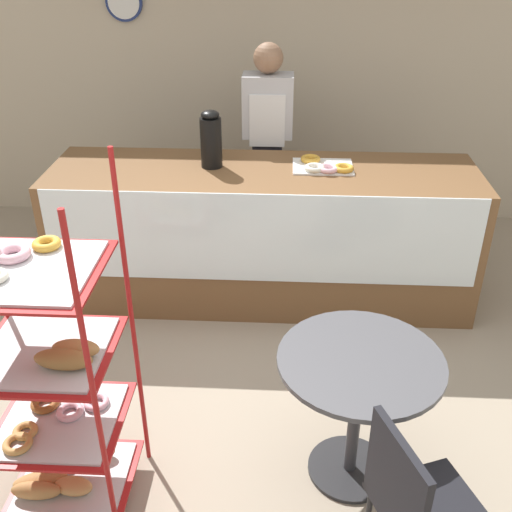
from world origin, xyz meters
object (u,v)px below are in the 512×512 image
(person_worker, at_px, (267,146))
(donut_tray_counter, at_px, (324,166))
(cafe_chair, at_px, (414,503))
(coffee_carafe, at_px, (211,140))
(pastry_rack, at_px, (54,397))
(cafe_table, at_px, (358,388))

(person_worker, bearing_deg, donut_tray_counter, -54.20)
(person_worker, xyz_separation_m, cafe_chair, (0.64, -2.80, -0.37))
(person_worker, distance_m, coffee_carafe, 0.67)
(donut_tray_counter, bearing_deg, coffee_carafe, 179.17)
(cafe_chair, relative_size, donut_tray_counter, 2.22)
(pastry_rack, height_order, coffee_carafe, pastry_rack)
(cafe_table, xyz_separation_m, coffee_carafe, (-0.85, 1.66, 0.60))
(pastry_rack, bearing_deg, cafe_chair, -14.22)
(coffee_carafe, bearing_deg, donut_tray_counter, -0.83)
(coffee_carafe, bearing_deg, person_worker, 56.42)
(cafe_table, distance_m, coffee_carafe, 1.95)
(pastry_rack, height_order, donut_tray_counter, pastry_rack)
(cafe_table, height_order, cafe_chair, cafe_chair)
(person_worker, height_order, cafe_table, person_worker)
(pastry_rack, xyz_separation_m, cafe_table, (1.30, 0.25, -0.11))
(coffee_carafe, xyz_separation_m, donut_tray_counter, (0.74, -0.01, -0.16))
(cafe_table, distance_m, cafe_chair, 0.63)
(pastry_rack, distance_m, cafe_table, 1.33)
(pastry_rack, height_order, cafe_chair, pastry_rack)
(person_worker, relative_size, coffee_carafe, 4.38)
(cafe_table, distance_m, donut_tray_counter, 1.71)
(coffee_carafe, bearing_deg, pastry_rack, -103.43)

